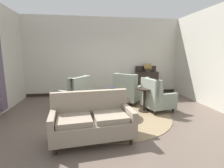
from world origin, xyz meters
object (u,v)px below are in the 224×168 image
Objects in this scene: coffee_table at (114,102)px; gramophone at (149,66)px; armchair_near_sideboard at (156,97)px; porcelain_vase at (112,94)px; armchair_beside_settee at (128,91)px; sideboard at (147,82)px; settee at (92,121)px; side_table at (144,98)px; armchair_foreground_right at (75,96)px.

gramophone reaches higher than coffee_table.
coffee_table is 1.39m from armchair_near_sideboard.
porcelain_vase is 0.31× the size of armchair_beside_settee.
armchair_beside_settee is at bearing -132.39° from sideboard.
armchair_near_sideboard is at bearing -104.50° from gramophone.
coffee_table is 0.24m from porcelain_vase.
settee is 1.39× the size of sideboard.
porcelain_vase is 0.50× the size of side_table.
sideboard reaches higher than armchair_foreground_right.
gramophone is at bearing 66.42° from side_table.
gramophone is (2.53, 3.56, 0.83)m from settee.
armchair_near_sideboard is at bearing -102.67° from sideboard.
armchair_beside_settee is (0.69, 1.17, 0.04)m from coffee_table.
armchair_foreground_right is at bearing -153.04° from gramophone.
armchair_foreground_right reaches higher than settee.
gramophone is at bearing 50.78° from porcelain_vase.
armchair_beside_settee is 1.86m from gramophone.
armchair_foreground_right is at bearing 52.03° from armchair_beside_settee.
gramophone is at bearing 155.13° from armchair_foreground_right.
armchair_near_sideboard is at bearing 115.70° from armchair_foreground_right.
sideboard is at bearing -91.36° from armchair_beside_settee.
armchair_foreground_right is at bearing 165.26° from side_table.
sideboard is at bearing 50.02° from settee.
side_table is 2.33m from sideboard.
side_table is 1.37× the size of gramophone.
side_table is (1.03, 0.29, -0.21)m from porcelain_vase.
armchair_beside_settee is 2.18× the size of gramophone.
coffee_table is at bearing -164.61° from side_table.
porcelain_vase reaches higher than side_table.
sideboard is (2.95, 1.62, 0.11)m from armchair_foreground_right.
armchair_beside_settee reaches higher than settee.
coffee_table is 1.38m from armchair_foreground_right.
armchair_beside_settee reaches higher than coffee_table.
coffee_table is 1.02m from side_table.
settee is 2.20m from side_table.
armchair_foreground_right is 2.16m from side_table.
armchair_foreground_right is 3.46m from gramophone.
porcelain_vase is at bearing 89.71° from armchair_foreground_right.
armchair_near_sideboard is 2.52m from armchair_foreground_right.
sideboard is 0.69m from gramophone.
armchair_foreground_right is at bearing -151.27° from sideboard.
armchair_foreground_right is (-1.10, 0.82, 0.03)m from coffee_table.
armchair_foreground_right is at bearing 97.25° from settee.
gramophone is (1.21, 1.18, 0.79)m from armchair_beside_settee.
coffee_table is 0.93× the size of armchair_near_sideboard.
armchair_beside_settee reaches higher than armchair_near_sideboard.
sideboard reaches higher than armchair_near_sideboard.
coffee_table is at bearing 29.12° from porcelain_vase.
side_table is (2.09, -0.55, -0.00)m from armchair_foreground_right.
side_table is at bearing -111.57° from sideboard.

